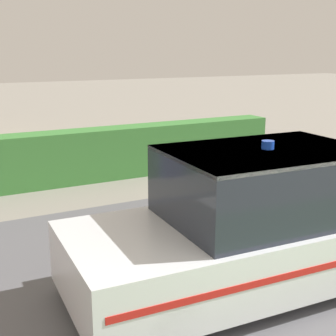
# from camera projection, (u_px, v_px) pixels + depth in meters

# --- Properties ---
(road_strip) EXTENTS (28.00, 5.18, 0.01)m
(road_strip) POSITION_uv_depth(u_px,v_px,m) (187.00, 260.00, 6.14)
(road_strip) COLOR #5B5B60
(road_strip) RESTS_ON ground
(garden_hedge) EXTENTS (8.62, 0.63, 1.08)m
(garden_hedge) POSITION_uv_depth(u_px,v_px,m) (93.00, 155.00, 9.84)
(garden_hedge) COLOR #3D7F38
(garden_hedge) RESTS_ON ground
(police_car) EXTENTS (4.13, 1.90, 1.71)m
(police_car) POSITION_uv_depth(u_px,v_px,m) (252.00, 224.00, 5.29)
(police_car) COLOR black
(police_car) RESTS_ON road_strip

